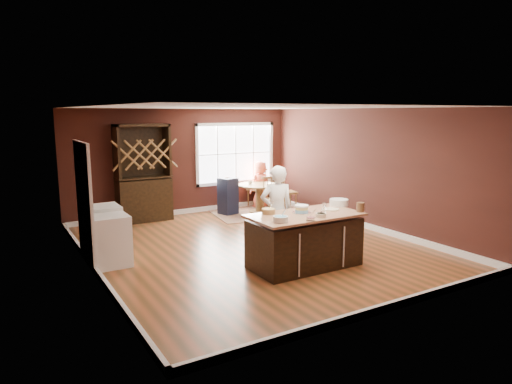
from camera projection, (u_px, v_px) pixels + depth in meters
room_shell at (252, 179)px, 8.74m from camera, size 7.00×7.00×7.00m
window at (236, 153)px, 12.40m from camera, size 2.36×0.10×1.66m
doorway at (85, 206)px, 7.81m from camera, size 0.08×1.26×2.13m
kitchen_island at (304, 242)px, 7.76m from camera, size 1.92×1.00×0.92m
dining_table at (259, 192)px, 11.94m from camera, size 1.12×1.12×0.75m
baker at (277, 211)px, 8.29m from camera, size 0.70×0.56×1.67m
layer_cake at (302, 209)px, 7.76m from camera, size 0.32×0.32×0.13m
bowl_blue at (281, 219)px, 7.11m from camera, size 0.24×0.24×0.09m
bowl_yellow at (269, 211)px, 7.69m from camera, size 0.23×0.23×0.09m
bowl_pink at (311, 219)px, 7.21m from camera, size 0.15×0.15×0.05m
bowl_olive at (321, 215)px, 7.44m from camera, size 0.17×0.17×0.07m
drinking_glass at (324, 207)px, 7.85m from camera, size 0.08×0.08×0.15m
dinner_plate at (331, 209)px, 8.00m from camera, size 0.28×0.28×0.02m
white_tub at (339, 202)px, 8.38m from camera, size 0.34×0.34×0.12m
stoneware_crock at (360, 207)px, 7.83m from camera, size 0.14×0.14×0.16m
rug at (259, 212)px, 12.03m from camera, size 2.64×2.18×0.01m
chair_east at (288, 190)px, 12.32m from camera, size 0.48×0.49×1.04m
chair_south at (273, 198)px, 11.29m from camera, size 0.49×0.47×1.04m
chair_north at (257, 187)px, 12.77m from camera, size 0.59×0.58×1.08m
seated_woman at (260, 184)px, 12.56m from camera, size 0.69×0.51×1.29m
high_chair at (228, 195)px, 11.77m from camera, size 0.48×0.48×0.99m
toddler at (228, 183)px, 11.82m from camera, size 0.18×0.14×0.26m
table_plate at (270, 184)px, 11.97m from camera, size 0.21×0.21×0.02m
table_cup at (250, 182)px, 11.93m from camera, size 0.15×0.15×0.09m
hutch at (143, 173)px, 10.92m from camera, size 1.27×0.53×2.34m
washer at (111, 241)px, 7.81m from camera, size 0.61×0.59×0.88m
dryer at (102, 231)px, 8.34m from camera, size 0.64×0.62×0.93m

